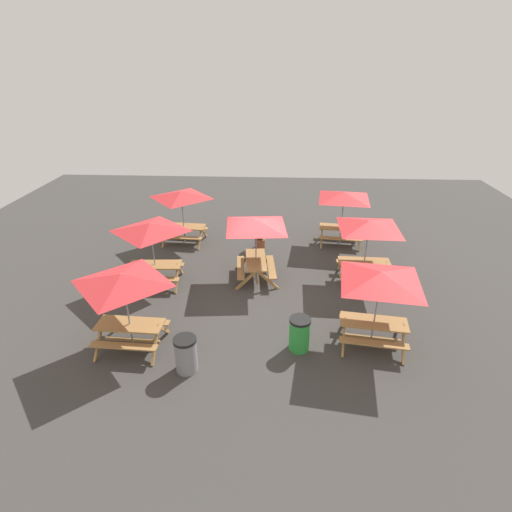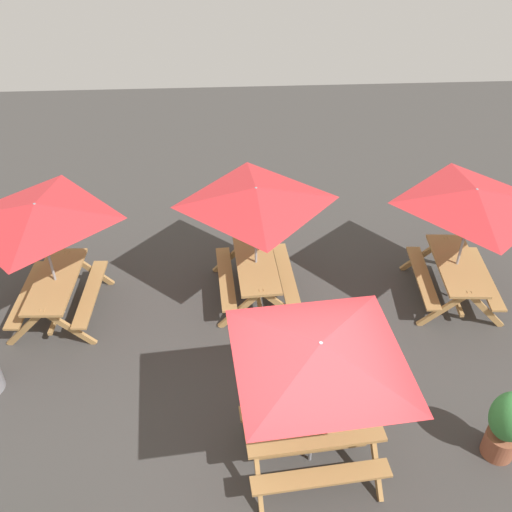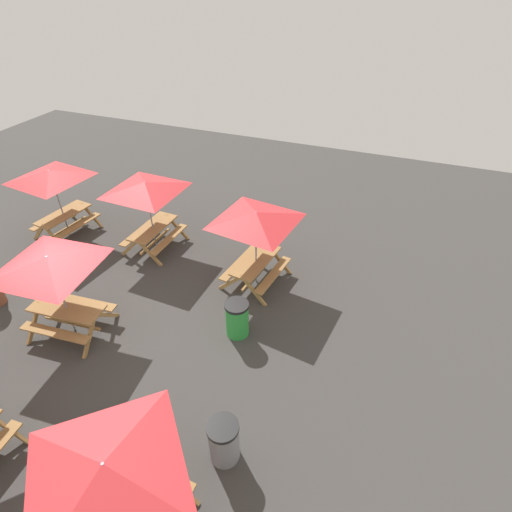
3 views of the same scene
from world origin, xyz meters
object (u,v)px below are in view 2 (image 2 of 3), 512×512
(picnic_table_5, at_px, (473,205))
(picnic_table_6, at_px, (39,220))
(picnic_table_2, at_px, (319,361))
(potted_plant_0, at_px, (508,424))
(picnic_table_1, at_px, (256,204))

(picnic_table_5, xyz_separation_m, picnic_table_6, (-0.04, 7.06, 0.00))
(picnic_table_2, bearing_deg, picnic_table_5, -138.19)
(picnic_table_2, distance_m, potted_plant_0, 2.95)
(picnic_table_1, bearing_deg, picnic_table_2, -174.64)
(picnic_table_6, relative_size, potted_plant_0, 1.97)
(picnic_table_1, height_order, picnic_table_5, same)
(picnic_table_5, bearing_deg, picnic_table_6, 94.52)
(picnic_table_2, bearing_deg, potted_plant_0, 173.93)
(picnic_table_2, height_order, picnic_table_5, same)
(picnic_table_1, xyz_separation_m, potted_plant_0, (-3.55, -3.17, -1.34))
(picnic_table_5, bearing_deg, picnic_table_1, 90.18)
(picnic_table_5, distance_m, picnic_table_6, 7.06)
(picnic_table_1, bearing_deg, potted_plant_0, -141.69)
(picnic_table_1, relative_size, picnic_table_5, 1.00)
(picnic_table_6, height_order, potted_plant_0, picnic_table_6)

